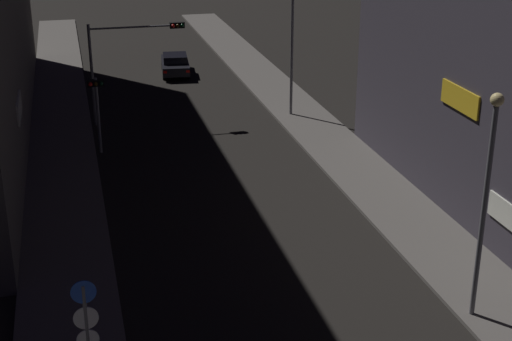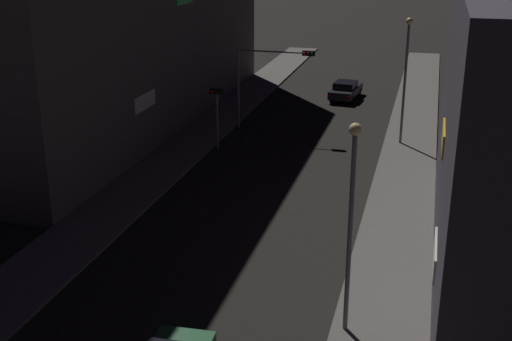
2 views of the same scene
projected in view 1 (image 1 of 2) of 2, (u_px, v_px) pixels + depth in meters
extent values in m
cube|color=#5B5651|center=(62.00, 133.00, 40.30)|extent=(3.23, 67.73, 0.13)
cube|color=#5B5651|center=(301.00, 115.00, 43.33)|extent=(3.23, 67.73, 0.13)
cube|color=white|center=(19.00, 108.00, 33.15)|extent=(0.08, 2.80, 0.90)
cube|color=white|center=(511.00, 217.00, 25.95)|extent=(0.08, 2.80, 0.90)
cube|color=yellow|center=(460.00, 99.00, 28.63)|extent=(0.08, 2.80, 0.90)
cube|color=black|center=(175.00, 65.00, 52.11)|extent=(2.25, 4.56, 0.60)
cube|color=black|center=(175.00, 58.00, 51.72)|extent=(1.78, 2.13, 0.50)
cube|color=red|center=(165.00, 72.00, 49.93)|extent=(0.24, 0.08, 0.16)
cube|color=red|center=(188.00, 71.00, 50.13)|extent=(0.24, 0.08, 0.16)
cylinder|color=black|center=(163.00, 65.00, 53.37)|extent=(0.29, 0.66, 0.64)
cylinder|color=black|center=(186.00, 65.00, 53.58)|extent=(0.29, 0.66, 0.64)
cylinder|color=black|center=(164.00, 75.00, 50.86)|extent=(0.29, 0.66, 0.64)
cylinder|color=black|center=(188.00, 74.00, 51.07)|extent=(0.29, 0.66, 0.64)
cylinder|color=slate|center=(92.00, 76.00, 40.83)|extent=(0.16, 0.16, 5.52)
cylinder|color=slate|center=(133.00, 27.00, 40.45)|extent=(4.71, 0.10, 0.10)
cube|color=black|center=(177.00, 25.00, 40.98)|extent=(0.80, 0.28, 0.32)
sphere|color=red|center=(173.00, 26.00, 40.77)|extent=(0.20, 0.20, 0.20)
sphere|color=#3F2D0C|center=(178.00, 26.00, 40.82)|extent=(0.20, 0.20, 0.20)
sphere|color=#0C3319|center=(182.00, 26.00, 40.88)|extent=(0.20, 0.20, 0.20)
cylinder|color=slate|center=(98.00, 116.00, 36.97)|extent=(0.16, 0.16, 3.80)
cube|color=black|center=(96.00, 83.00, 36.37)|extent=(0.80, 0.28, 0.32)
sphere|color=red|center=(90.00, 84.00, 36.16)|extent=(0.20, 0.20, 0.20)
sphere|color=#3F2D0C|center=(96.00, 84.00, 36.21)|extent=(0.20, 0.20, 0.20)
sphere|color=#0C3319|center=(101.00, 84.00, 36.27)|extent=(0.20, 0.20, 0.20)
cylinder|color=blue|center=(83.00, 292.00, 16.27)|extent=(0.55, 0.03, 0.55)
cylinder|color=white|center=(86.00, 318.00, 16.50)|extent=(0.55, 0.03, 0.55)
cylinder|color=white|center=(88.00, 339.00, 16.70)|extent=(0.50, 0.03, 0.50)
cylinder|color=slate|center=(483.00, 216.00, 22.41)|extent=(0.16, 0.16, 6.71)
sphere|color=#F4D88C|center=(497.00, 100.00, 21.11)|extent=(0.40, 0.40, 0.40)
cylinder|color=slate|center=(292.00, 51.00, 41.93)|extent=(0.16, 0.16, 7.29)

